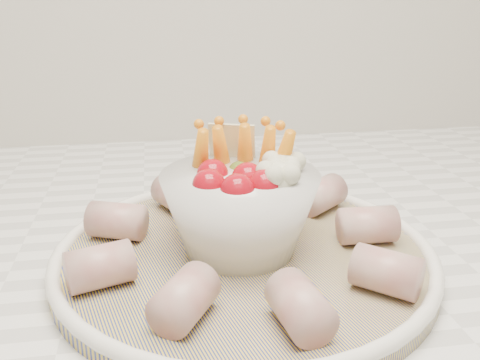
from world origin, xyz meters
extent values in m
cube|color=white|center=(0.00, 1.45, 0.90)|extent=(2.04, 0.62, 0.04)
cylinder|color=navy|center=(-0.08, 1.34, 0.93)|extent=(0.40, 0.40, 0.01)
torus|color=white|center=(-0.08, 1.34, 0.94)|extent=(0.33, 0.33, 0.01)
sphere|color=#A10A16|center=(-0.11, 1.33, 1.00)|extent=(0.03, 0.03, 0.03)
sphere|color=#A10A16|center=(-0.09, 1.31, 1.00)|extent=(0.03, 0.03, 0.03)
sphere|color=#A10A16|center=(-0.07, 1.32, 1.00)|extent=(0.03, 0.03, 0.03)
sphere|color=#A10A16|center=(-0.11, 1.35, 1.00)|extent=(0.03, 0.03, 0.03)
sphere|color=#A10A16|center=(-0.08, 1.34, 1.00)|extent=(0.03, 0.03, 0.03)
sphere|color=#4D6421|center=(-0.08, 1.36, 1.00)|extent=(0.02, 0.02, 0.02)
cone|color=orange|center=(-0.10, 1.37, 1.01)|extent=(0.03, 0.04, 0.06)
cone|color=orange|center=(-0.08, 1.38, 1.01)|extent=(0.03, 0.04, 0.06)
cone|color=orange|center=(-0.06, 1.37, 1.01)|extent=(0.02, 0.04, 0.06)
cone|color=orange|center=(-0.12, 1.37, 1.01)|extent=(0.02, 0.04, 0.06)
cone|color=orange|center=(-0.05, 1.35, 1.01)|extent=(0.03, 0.04, 0.06)
sphere|color=beige|center=(-0.05, 1.34, 1.00)|extent=(0.03, 0.03, 0.03)
sphere|color=beige|center=(-0.06, 1.32, 1.00)|extent=(0.03, 0.03, 0.03)
cube|color=beige|center=(-0.09, 1.39, 1.01)|extent=(0.04, 0.02, 0.05)
cylinder|color=#A74F4C|center=(0.03, 1.34, 0.95)|extent=(0.05, 0.03, 0.03)
cylinder|color=#A74F4C|center=(0.01, 1.41, 0.95)|extent=(0.06, 0.06, 0.03)
cylinder|color=#A74F4C|center=(-0.06, 1.46, 0.95)|extent=(0.04, 0.05, 0.03)
cylinder|color=#A74F4C|center=(-0.14, 1.44, 0.95)|extent=(0.05, 0.06, 0.03)
cylinder|color=#A74F4C|center=(-0.19, 1.38, 0.95)|extent=(0.06, 0.05, 0.03)
cylinder|color=#A74F4C|center=(-0.20, 1.30, 0.95)|extent=(0.06, 0.05, 0.03)
cylinder|color=#A74F4C|center=(-0.14, 1.25, 0.95)|extent=(0.05, 0.06, 0.03)
cylinder|color=#A74F4C|center=(-0.06, 1.23, 0.95)|extent=(0.04, 0.05, 0.03)
cylinder|color=#A74F4C|center=(0.01, 1.26, 0.95)|extent=(0.06, 0.06, 0.03)
camera|label=1|loc=(-0.15, 0.93, 1.15)|focal=40.00mm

